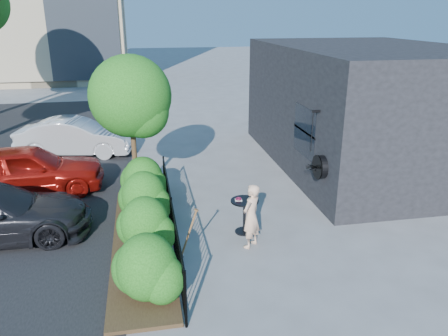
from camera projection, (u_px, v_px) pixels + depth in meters
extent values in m
plane|color=gray|center=(236.00, 235.00, 10.38)|extent=(120.00, 120.00, 0.00)
cube|color=black|center=(366.00, 106.00, 14.84)|extent=(6.00, 9.00, 4.00)
cube|color=black|center=(305.00, 131.00, 12.44)|extent=(0.04, 1.60, 1.40)
cube|color=black|center=(305.00, 131.00, 12.44)|extent=(0.05, 1.70, 0.06)
cylinder|color=black|center=(321.00, 167.00, 11.22)|extent=(0.18, 0.60, 0.60)
cylinder|color=black|center=(317.00, 167.00, 11.20)|extent=(0.03, 0.64, 0.64)
cube|color=black|center=(316.00, 111.00, 11.23)|extent=(0.25, 0.06, 0.06)
cylinder|color=black|center=(312.00, 132.00, 11.40)|extent=(0.02, 0.02, 1.05)
cylinder|color=black|center=(186.00, 299.00, 7.16)|extent=(0.05, 0.05, 1.10)
cylinder|color=black|center=(172.00, 219.00, 9.94)|extent=(0.05, 0.05, 1.10)
cylinder|color=black|center=(164.00, 174.00, 12.71)|extent=(0.05, 0.05, 1.10)
cube|color=black|center=(171.00, 199.00, 9.76)|extent=(0.03, 6.00, 0.03)
cube|color=black|center=(173.00, 237.00, 10.09)|extent=(0.03, 6.00, 0.03)
cylinder|color=black|center=(185.00, 296.00, 7.25)|extent=(0.02, 0.02, 1.04)
cylinder|color=black|center=(184.00, 289.00, 7.44)|extent=(0.02, 0.02, 1.04)
cylinder|color=black|center=(183.00, 282.00, 7.62)|extent=(0.02, 0.02, 1.04)
cylinder|color=black|center=(181.00, 276.00, 7.81)|extent=(0.02, 0.02, 1.04)
cylinder|color=black|center=(180.00, 270.00, 7.99)|extent=(0.02, 0.02, 1.04)
cylinder|color=black|center=(179.00, 264.00, 8.18)|extent=(0.02, 0.02, 1.04)
cylinder|color=black|center=(178.00, 258.00, 8.36)|extent=(0.02, 0.02, 1.04)
cylinder|color=black|center=(178.00, 253.00, 8.55)|extent=(0.02, 0.02, 1.04)
cylinder|color=black|center=(177.00, 248.00, 8.73)|extent=(0.02, 0.02, 1.04)
cylinder|color=black|center=(176.00, 243.00, 8.92)|extent=(0.02, 0.02, 1.04)
cylinder|color=black|center=(175.00, 238.00, 9.10)|extent=(0.02, 0.02, 1.04)
cylinder|color=black|center=(174.00, 234.00, 9.29)|extent=(0.02, 0.02, 1.04)
cylinder|color=black|center=(174.00, 229.00, 9.47)|extent=(0.02, 0.02, 1.04)
cylinder|color=black|center=(173.00, 225.00, 9.66)|extent=(0.02, 0.02, 1.04)
cylinder|color=black|center=(172.00, 221.00, 9.84)|extent=(0.02, 0.02, 1.04)
cylinder|color=black|center=(171.00, 217.00, 10.03)|extent=(0.02, 0.02, 1.04)
cylinder|color=black|center=(171.00, 214.00, 10.21)|extent=(0.02, 0.02, 1.04)
cylinder|color=black|center=(170.00, 210.00, 10.40)|extent=(0.02, 0.02, 1.04)
cylinder|color=black|center=(170.00, 207.00, 10.58)|extent=(0.02, 0.02, 1.04)
cylinder|color=black|center=(169.00, 203.00, 10.77)|extent=(0.02, 0.02, 1.04)
cylinder|color=black|center=(169.00, 200.00, 10.95)|extent=(0.02, 0.02, 1.04)
cylinder|color=black|center=(168.00, 197.00, 11.14)|extent=(0.02, 0.02, 1.04)
cylinder|color=black|center=(167.00, 194.00, 11.32)|extent=(0.02, 0.02, 1.04)
cylinder|color=black|center=(167.00, 191.00, 11.51)|extent=(0.02, 0.02, 1.04)
cylinder|color=black|center=(167.00, 188.00, 11.69)|extent=(0.02, 0.02, 1.04)
cylinder|color=black|center=(166.00, 186.00, 11.88)|extent=(0.02, 0.02, 1.04)
cylinder|color=black|center=(166.00, 183.00, 12.06)|extent=(0.02, 0.02, 1.04)
cylinder|color=black|center=(165.00, 180.00, 12.25)|extent=(0.02, 0.02, 1.04)
cylinder|color=black|center=(165.00, 178.00, 12.43)|extent=(0.02, 0.02, 1.04)
cylinder|color=black|center=(164.00, 175.00, 12.62)|extent=(0.02, 0.02, 1.04)
cube|color=#382616|center=(142.00, 242.00, 9.98)|extent=(1.30, 6.00, 0.08)
ellipsoid|color=#195212|center=(147.00, 269.00, 7.74)|extent=(1.10, 1.10, 1.24)
ellipsoid|color=#195212|center=(145.00, 228.00, 9.22)|extent=(1.10, 1.10, 1.24)
ellipsoid|color=#195212|center=(144.00, 200.00, 10.61)|extent=(1.10, 1.10, 1.24)
ellipsoid|color=#195212|center=(143.00, 179.00, 11.91)|extent=(1.10, 1.10, 1.24)
cylinder|color=#3F2B19|center=(135.00, 157.00, 12.17)|extent=(0.14, 0.14, 2.40)
sphere|color=#195212|center=(130.00, 98.00, 11.62)|extent=(2.20, 2.20, 2.20)
sphere|color=#195212|center=(143.00, 112.00, 11.60)|extent=(1.43, 1.43, 1.43)
cylinder|color=black|center=(245.00, 201.00, 10.25)|extent=(0.66, 0.66, 0.03)
cylinder|color=black|center=(244.00, 217.00, 10.39)|extent=(0.07, 0.07, 0.80)
cylinder|color=black|center=(244.00, 231.00, 10.52)|extent=(0.44, 0.44, 0.03)
cube|color=white|center=(238.00, 200.00, 10.26)|extent=(0.19, 0.19, 0.01)
cube|color=white|center=(251.00, 201.00, 10.22)|extent=(0.19, 0.19, 0.01)
torus|color=#510D1C|center=(239.00, 199.00, 10.25)|extent=(0.15, 0.15, 0.05)
torus|color=#AE704A|center=(251.00, 200.00, 10.21)|extent=(0.15, 0.15, 0.05)
imported|color=#E3B392|center=(251.00, 216.00, 9.65)|extent=(0.64, 0.64, 1.49)
cylinder|color=brown|center=(189.00, 234.00, 9.03)|extent=(0.40, 0.04, 1.08)
cube|color=gray|center=(182.00, 259.00, 9.20)|extent=(0.10, 0.16, 0.23)
cylinder|color=brown|center=(196.00, 210.00, 8.89)|extent=(0.09, 0.09, 0.05)
imported|color=#9C130D|center=(26.00, 170.00, 12.54)|extent=(4.42, 2.10, 1.46)
imported|color=silver|center=(75.00, 137.00, 16.06)|extent=(4.31, 2.12, 1.36)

